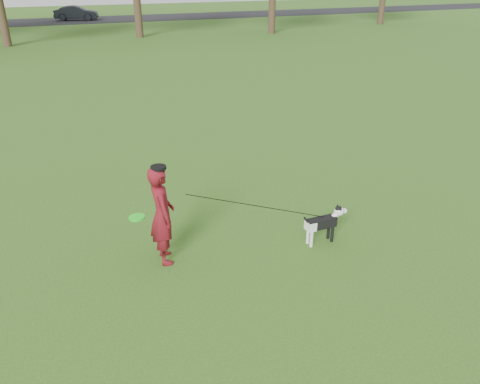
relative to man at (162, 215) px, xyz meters
name	(u,v)px	position (x,y,z in m)	size (l,w,h in m)	color
ground	(246,245)	(1.32, -0.10, -0.77)	(120.00, 120.00, 0.00)	#285116
road	(61,21)	(1.32, 39.90, -0.76)	(120.00, 7.00, 0.02)	black
man	(162,215)	(0.00, 0.00, 0.00)	(0.57, 0.37, 1.55)	#600D0D
dog	(324,221)	(2.53, -0.51, -0.39)	(0.82, 0.16, 0.62)	black
car_mid	(76,13)	(2.64, 39.90, -0.15)	(1.28, 3.67, 1.21)	black
man_held_items	(261,207)	(1.49, -0.28, -0.03)	(3.14, 0.62, 1.14)	#1FE31C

